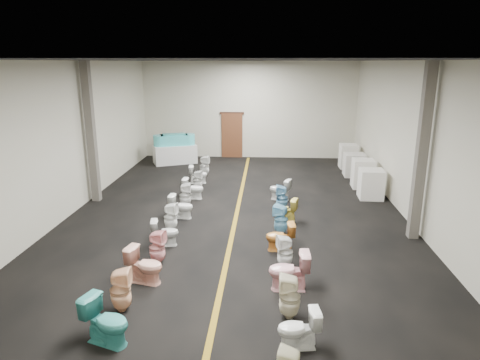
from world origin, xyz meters
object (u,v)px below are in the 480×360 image
(display_table, at_px, (175,154))
(toilet_left_4, at_px, (165,232))
(toilet_right_3, at_px, (289,271))
(toilet_right_4, at_px, (285,252))
(appliance_crate_c, at_px, (354,165))
(toilet_left_7, at_px, (185,195))
(toilet_right_9, at_px, (280,189))
(toilet_left_1, at_px, (121,290))
(toilet_left_2, at_px, (145,265))
(toilet_left_11, at_px, (204,166))
(toilet_left_10, at_px, (198,174))
(toilet_right_5, at_px, (280,237))
(toilet_right_2, at_px, (290,297))
(toilet_left_0, at_px, (106,321))
(appliance_crate_a, at_px, (371,184))
(toilet_left_3, at_px, (157,247))
(toilet_left_5, at_px, (171,217))
(toilet_right_7, at_px, (285,210))
(appliance_crate_b, at_px, (363,174))
(toilet_left_8, at_px, (193,188))
(toilet_right_6, at_px, (281,220))
(bathtub, at_px, (174,140))
(toilet_right_8, at_px, (282,198))
(toilet_right_1, at_px, (299,329))
(toilet_left_9, at_px, (198,180))
(appliance_crate_d, at_px, (348,156))
(toilet_left_6, at_px, (181,206))

(display_table, height_order, toilet_left_4, display_table)
(toilet_right_3, height_order, toilet_right_4, toilet_right_3)
(appliance_crate_c, height_order, toilet_left_7, appliance_crate_c)
(toilet_right_9, bearing_deg, toilet_left_7, -49.85)
(toilet_left_1, xyz_separation_m, toilet_left_2, (0.15, 1.07, -0.03))
(toilet_left_7, distance_m, toilet_left_11, 3.84)
(toilet_left_10, xyz_separation_m, toilet_right_5, (2.95, -5.82, 0.01))
(toilet_right_2, bearing_deg, toilet_left_0, -71.80)
(appliance_crate_a, height_order, toilet_left_3, appliance_crate_a)
(toilet_left_5, xyz_separation_m, toilet_right_7, (3.12, 0.91, -0.04))
(toilet_left_10, height_order, toilet_left_11, toilet_left_11)
(appliance_crate_b, distance_m, toilet_left_8, 6.21)
(toilet_left_3, relative_size, toilet_right_6, 0.98)
(toilet_left_4, bearing_deg, bathtub, 0.79)
(toilet_left_5, height_order, toilet_right_6, toilet_right_6)
(display_table, distance_m, appliance_crate_b, 8.42)
(toilet_left_10, height_order, toilet_right_8, toilet_right_8)
(toilet_left_2, distance_m, toilet_left_3, 0.87)
(toilet_left_5, height_order, toilet_right_5, toilet_left_5)
(toilet_right_7, bearing_deg, bathtub, -131.36)
(toilet_right_1, height_order, toilet_right_2, toilet_right_2)
(toilet_left_10, bearing_deg, toilet_left_4, 174.55)
(toilet_left_9, bearing_deg, toilet_right_5, -147.55)
(appliance_crate_c, distance_m, toilet_right_1, 11.39)
(toilet_left_11, xyz_separation_m, toilet_right_2, (2.96, -9.72, 0.00))
(toilet_left_3, bearing_deg, toilet_left_2, -173.95)
(toilet_left_8, bearing_deg, toilet_right_9, -86.36)
(appliance_crate_c, bearing_deg, toilet_right_3, -108.28)
(toilet_left_5, bearing_deg, toilet_left_4, -170.12)
(toilet_left_4, distance_m, toilet_left_10, 5.71)
(appliance_crate_b, height_order, toilet_left_5, appliance_crate_b)
(toilet_left_10, distance_m, toilet_right_4, 7.40)
(toilet_left_9, height_order, toilet_right_5, toilet_left_9)
(toilet_left_4, distance_m, toilet_right_9, 4.87)
(toilet_left_5, bearing_deg, toilet_left_3, -170.42)
(appliance_crate_d, distance_m, toilet_right_1, 12.70)
(toilet_left_3, xyz_separation_m, toilet_right_2, (2.90, -1.97, 0.02))
(bathtub, xyz_separation_m, toilet_left_0, (1.63, -12.85, -0.66))
(toilet_left_3, xyz_separation_m, toilet_right_8, (2.94, 3.86, -0.00))
(toilet_left_10, bearing_deg, appliance_crate_a, -109.65)
(appliance_crate_b, relative_size, toilet_left_0, 1.28)
(toilet_left_2, height_order, toilet_right_2, toilet_right_2)
(toilet_left_9, bearing_deg, toilet_left_7, 179.64)
(toilet_left_5, relative_size, toilet_right_6, 0.96)
(appliance_crate_b, distance_m, toilet_left_5, 7.62)
(toilet_right_8, bearing_deg, toilet_right_6, -0.16)
(appliance_crate_c, height_order, toilet_left_4, appliance_crate_c)
(toilet_left_6, bearing_deg, appliance_crate_c, -44.79)
(toilet_left_2, relative_size, toilet_right_9, 1.07)
(toilet_right_9, bearing_deg, toilet_left_8, -66.57)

